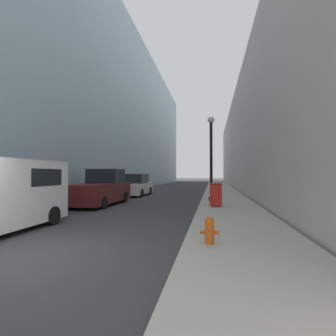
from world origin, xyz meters
TOP-DOWN VIEW (x-y plane):
  - ground_plane at (0.00, 0.00)m, footprint 200.00×200.00m
  - sidewalk_right at (4.91, 18.00)m, footprint 3.07×60.00m
  - building_left_glass at (-10.29, 26.00)m, footprint 12.00×60.00m
  - building_right_stone at (12.55, 26.00)m, footprint 12.00×60.00m
  - fire_hydrant at (4.00, 1.42)m, footprint 0.45×0.34m
  - trash_bin at (4.24, 8.70)m, footprint 0.61×0.57m
  - lamppost at (4.00, 11.21)m, footprint 0.41×0.41m
  - white_van at (-2.23, 2.15)m, footprint 1.95×4.54m
  - pickup_truck at (-2.23, 9.33)m, footprint 2.09×5.13m
  - parked_sedan_near at (-2.10, 15.71)m, footprint 1.96×4.56m

SIDE VIEW (x-z plane):
  - ground_plane at x=0.00m, z-range 0.00..0.00m
  - sidewalk_right at x=4.91m, z-range 0.00..0.13m
  - fire_hydrant at x=4.00m, z-range 0.14..0.77m
  - trash_bin at x=4.24m, z-range 0.14..1.30m
  - parked_sedan_near at x=-2.10m, z-range -0.08..1.67m
  - pickup_truck at x=-2.23m, z-range -0.16..1.88m
  - white_van at x=-2.23m, z-range 0.11..2.31m
  - lamppost at x=4.00m, z-range 0.42..5.53m
  - building_right_stone at x=12.55m, z-range 0.00..10.92m
  - building_left_glass at x=-10.29m, z-range 0.00..18.15m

